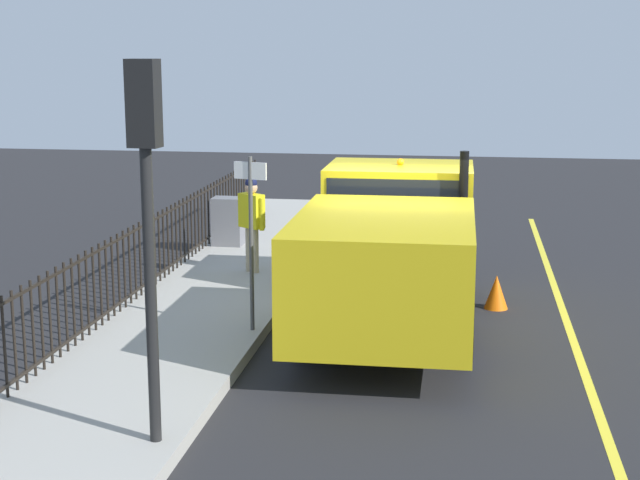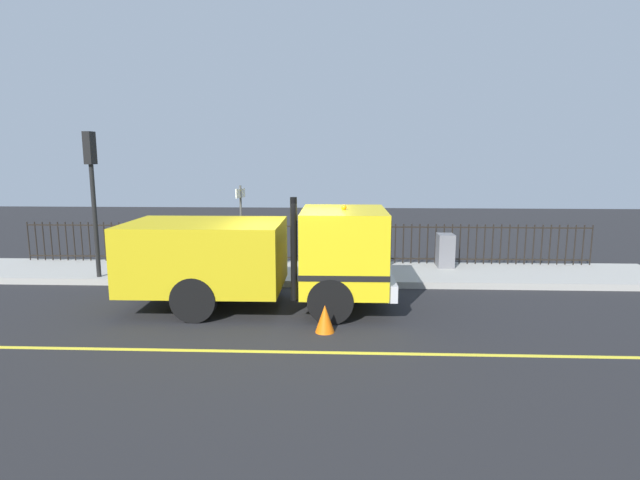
% 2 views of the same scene
% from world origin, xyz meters
% --- Properties ---
extents(ground_plane, '(45.01, 45.01, 0.00)m').
position_xyz_m(ground_plane, '(0.00, 0.00, 0.00)').
color(ground_plane, '#232326').
rests_on(ground_plane, ground).
extents(sidewalk_slab, '(2.60, 20.46, 0.18)m').
position_xyz_m(sidewalk_slab, '(3.17, 0.00, 0.09)').
color(sidewalk_slab, '#A3A099').
rests_on(sidewalk_slab, ground).
extents(lane_marking, '(0.12, 18.41, 0.01)m').
position_xyz_m(lane_marking, '(-2.57, 0.00, 0.00)').
color(lane_marking, yellow).
rests_on(lane_marking, ground).
extents(work_truck, '(2.45, 6.00, 2.62)m').
position_xyz_m(work_truck, '(0.10, 0.38, 1.30)').
color(work_truck, yellow).
rests_on(work_truck, ground).
extents(worker_standing, '(0.53, 0.46, 1.72)m').
position_xyz_m(worker_standing, '(2.81, -2.01, 1.23)').
color(worker_standing, yellow).
rests_on(worker_standing, sidewalk_slab).
extents(iron_fence, '(0.04, 17.43, 1.22)m').
position_xyz_m(iron_fence, '(4.24, -0.00, 0.80)').
color(iron_fence, black).
rests_on(iron_fence, sidewalk_slab).
extents(traffic_light_near, '(0.32, 0.24, 3.89)m').
position_xyz_m(traffic_light_near, '(2.14, 5.45, 2.95)').
color(traffic_light_near, black).
rests_on(traffic_light_near, sidewalk_slab).
extents(utility_cabinet, '(0.60, 0.47, 0.98)m').
position_xyz_m(utility_cabinet, '(3.82, -4.25, 0.67)').
color(utility_cabinet, slate).
rests_on(utility_cabinet, sidewalk_slab).
extents(traffic_cone, '(0.39, 0.39, 0.55)m').
position_xyz_m(traffic_cone, '(-1.50, -0.85, 0.28)').
color(traffic_cone, orange).
rests_on(traffic_cone, ground).
extents(street_sign, '(0.49, 0.16, 2.51)m').
position_xyz_m(street_sign, '(2.01, 1.47, 1.73)').
color(street_sign, '#4C4C4C').
rests_on(street_sign, sidewalk_slab).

